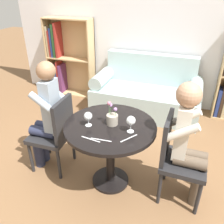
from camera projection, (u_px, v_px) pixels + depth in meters
The scene contains 15 objects.
ground_plane at pixel (111, 181), 2.65m from camera, with size 16.00×16.00×0.00m, color brown.
back_wall at pixel (156, 24), 3.78m from camera, with size 5.20×0.05×2.70m.
round_table at pixel (110, 138), 2.37m from camera, with size 0.90×0.90×0.73m.
couch at pixel (146, 94), 3.94m from camera, with size 1.72×0.80×0.92m.
bookshelf_left at pixel (65, 59), 4.47m from camera, with size 0.89×0.28×1.41m.
chair_left at pixel (56, 132), 2.63m from camera, with size 0.43×0.43×0.90m.
chair_right at pixel (177, 156), 2.27m from camera, with size 0.43×0.43×0.90m.
person_left at pixel (46, 116), 2.56m from camera, with size 0.42×0.35×1.29m.
person_right at pixel (189, 142), 2.15m from camera, with size 0.42×0.35×1.25m.
wine_glass_left at pixel (88, 117), 2.25m from camera, with size 0.08×0.08×0.14m.
wine_glass_right at pixel (131, 121), 2.14m from camera, with size 0.08×0.08×0.16m.
flower_vase at pixel (112, 118), 2.28m from camera, with size 0.11×0.11×0.25m.
knife_left_setting at pixel (101, 140), 2.08m from camera, with size 0.19×0.02×0.00m.
fork_left_setting at pixel (91, 139), 2.09m from camera, with size 0.19×0.04×0.00m.
knife_right_setting at pixel (129, 138), 2.10m from camera, with size 0.12×0.16×0.00m.
Camera 1 is at (0.67, -1.83, 1.96)m, focal length 38.00 mm.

